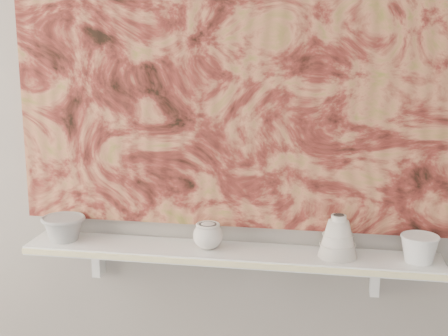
% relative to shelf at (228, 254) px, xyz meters
% --- Properties ---
extents(wall_back, '(3.60, 0.00, 3.60)m').
position_rel_shelf_xyz_m(wall_back, '(0.00, 0.09, 0.44)').
color(wall_back, gray).
rests_on(wall_back, floor).
extents(shelf, '(1.40, 0.18, 0.03)m').
position_rel_shelf_xyz_m(shelf, '(0.00, 0.00, 0.00)').
color(shelf, white).
rests_on(shelf, wall_back).
extents(shelf_stripe, '(1.40, 0.01, 0.02)m').
position_rel_shelf_xyz_m(shelf_stripe, '(0.00, -0.09, 0.00)').
color(shelf_stripe, beige).
rests_on(shelf_stripe, shelf).
extents(bracket_left, '(0.03, 0.06, 0.12)m').
position_rel_shelf_xyz_m(bracket_left, '(-0.49, 0.06, -0.07)').
color(bracket_left, white).
rests_on(bracket_left, wall_back).
extents(bracket_right, '(0.03, 0.06, 0.12)m').
position_rel_shelf_xyz_m(bracket_right, '(0.49, 0.06, -0.07)').
color(bracket_right, white).
rests_on(bracket_right, wall_back).
extents(painting, '(1.50, 0.02, 1.10)m').
position_rel_shelf_xyz_m(painting, '(0.00, 0.08, 0.62)').
color(painting, maroon).
rests_on(painting, wall_back).
extents(house_motif, '(0.09, 0.00, 0.08)m').
position_rel_shelf_xyz_m(house_motif, '(0.45, 0.07, 0.32)').
color(house_motif, black).
rests_on(house_motif, painting).
extents(bowl_grey, '(0.17, 0.17, 0.09)m').
position_rel_shelf_xyz_m(bowl_grey, '(-0.59, 0.00, 0.06)').
color(bowl_grey, gray).
rests_on(bowl_grey, shelf).
extents(cup_cream, '(0.12, 0.12, 0.09)m').
position_rel_shelf_xyz_m(cup_cream, '(-0.07, 0.00, 0.06)').
color(cup_cream, beige).
rests_on(cup_cream, shelf).
extents(bell_vessel, '(0.13, 0.13, 0.14)m').
position_rel_shelf_xyz_m(bell_vessel, '(0.36, 0.00, 0.09)').
color(bell_vessel, silver).
rests_on(bell_vessel, shelf).
extents(bowl_white, '(0.16, 0.16, 0.09)m').
position_rel_shelf_xyz_m(bowl_white, '(0.62, 0.00, 0.06)').
color(bowl_white, white).
rests_on(bowl_white, shelf).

